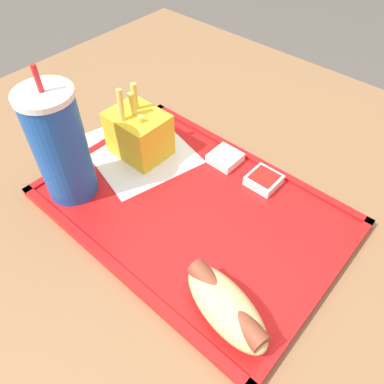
{
  "coord_description": "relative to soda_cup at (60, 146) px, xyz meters",
  "views": [
    {
      "loc": [
        -0.27,
        0.3,
        1.15
      ],
      "look_at": [
        -0.03,
        0.03,
        0.77
      ],
      "focal_mm": 35.0,
      "sensor_mm": 36.0,
      "label": 1
    }
  ],
  "objects": [
    {
      "name": "ground_plane",
      "position": [
        -0.12,
        -0.13,
        -0.82
      ],
      "size": [
        8.0,
        8.0,
        0.0
      ],
      "primitive_type": "plane",
      "color": "#4C4742"
    },
    {
      "name": "dining_table",
      "position": [
        -0.12,
        -0.13,
        -0.46
      ],
      "size": [
        1.04,
        0.95,
        0.73
      ],
      "color": "brown",
      "rests_on": "ground_plane"
    },
    {
      "name": "food_tray",
      "position": [
        -0.16,
        -0.09,
        -0.09
      ],
      "size": [
        0.43,
        0.3,
        0.01
      ],
      "color": "red",
      "rests_on": "dining_table"
    },
    {
      "name": "paper_napkin",
      "position": [
        -0.01,
        -0.13,
        -0.08
      ],
      "size": [
        0.21,
        0.19,
        0.0
      ],
      "color": "white",
      "rests_on": "food_tray"
    },
    {
      "name": "soda_cup",
      "position": [
        0.0,
        0.0,
        0.0
      ],
      "size": [
        0.08,
        0.08,
        0.2
      ],
      "color": "#194CA5",
      "rests_on": "food_tray"
    },
    {
      "name": "hot_dog_far",
      "position": [
        -0.3,
        0.01,
        -0.06
      ],
      "size": [
        0.13,
        0.08,
        0.05
      ],
      "color": "#DBB270",
      "rests_on": "food_tray"
    },
    {
      "name": "fries_carton",
      "position": [
        -0.01,
        -0.12,
        -0.05
      ],
      "size": [
        0.09,
        0.07,
        0.13
      ],
      "color": "gold",
      "rests_on": "food_tray"
    },
    {
      "name": "sauce_cup_mayo",
      "position": [
        -0.13,
        -0.2,
        -0.08
      ],
      "size": [
        0.05,
        0.05,
        0.02
      ],
      "color": "silver",
      "rests_on": "food_tray"
    },
    {
      "name": "sauce_cup_ketchup",
      "position": [
        -0.21,
        -0.2,
        -0.08
      ],
      "size": [
        0.05,
        0.05,
        0.02
      ],
      "color": "silver",
      "rests_on": "food_tray"
    }
  ]
}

